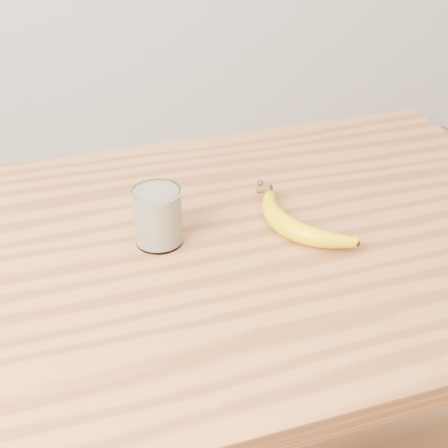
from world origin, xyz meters
name	(u,v)px	position (x,y,z in m)	size (l,w,h in m)	color
table	(234,296)	(0.00, 0.00, 0.77)	(1.20, 0.80, 0.90)	#9F612F
smoothie_glass	(158,216)	(-0.13, 0.02, 0.95)	(0.08, 0.08, 0.10)	white
banana	(288,228)	(0.08, -0.03, 0.92)	(0.11, 0.30, 0.04)	#DAB100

